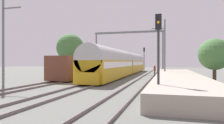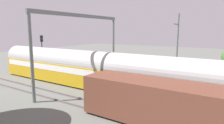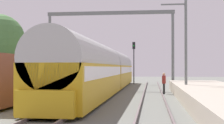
# 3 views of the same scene
# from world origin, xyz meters

# --- Properties ---
(ground) EXTENTS (120.00, 120.00, 0.00)m
(ground) POSITION_xyz_m (0.00, 0.00, 0.00)
(ground) COLOR #62645D
(track_west) EXTENTS (1.52, 60.00, 0.16)m
(track_west) POSITION_xyz_m (0.00, 0.00, 0.08)
(track_west) COLOR #695B5C
(track_west) RESTS_ON ground
(track_east) EXTENTS (1.52, 60.00, 0.16)m
(track_east) POSITION_xyz_m (4.29, 0.00, 0.08)
(track_east) COLOR #695B5C
(track_east) RESTS_ON ground
(passenger_train) EXTENTS (2.93, 32.85, 3.82)m
(passenger_train) POSITION_xyz_m (0.00, 12.79, 1.97)
(passenger_train) COLOR gold
(passenger_train) RESTS_ON ground
(freight_car) EXTENTS (2.80, 13.00, 2.70)m
(freight_car) POSITION_xyz_m (-4.29, 4.87, 1.47)
(freight_car) COLOR brown
(freight_car) RESTS_ON ground
(person_crossing) EXTENTS (0.33, 0.44, 1.73)m
(person_crossing) POSITION_xyz_m (5.19, 10.56, 1.03)
(person_crossing) COLOR #282828
(person_crossing) RESTS_ON ground
(railway_signal_far) EXTENTS (0.36, 0.30, 5.44)m
(railway_signal_far) POSITION_xyz_m (1.92, 25.91, 3.46)
(railway_signal_far) COLOR #2D2D33
(railway_signal_far) RESTS_ON ground
(catenary_gantry) EXTENTS (12.97, 0.28, 7.86)m
(catenary_gantry) POSITION_xyz_m (0.00, 16.49, 5.67)
(catenary_gantry) COLOR slate
(catenary_gantry) RESTS_ON ground
(catenary_pole_east_mid) EXTENTS (1.90, 0.20, 8.00)m
(catenary_pole_east_mid) POSITION_xyz_m (6.64, 8.08, 4.15)
(catenary_pole_east_mid) COLOR slate
(catenary_pole_east_mid) RESTS_ON ground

